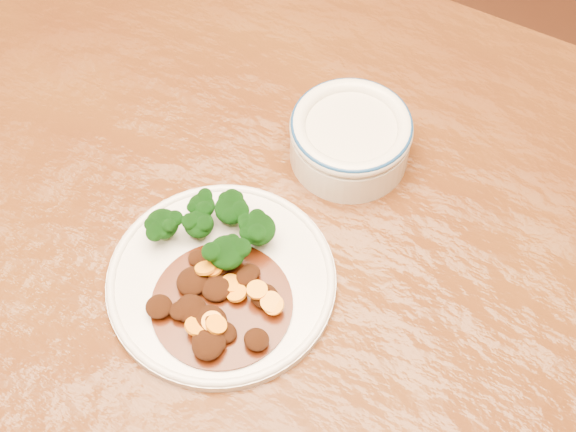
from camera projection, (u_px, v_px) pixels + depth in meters
The scene contains 5 objects.
dining_table at pixel (238, 268), 0.93m from camera, with size 1.56×1.01×0.75m.
dinner_plate at pixel (221, 280), 0.83m from camera, with size 0.24×0.24×0.01m.
broccoli_florets at pixel (217, 227), 0.83m from camera, with size 0.12×0.09×0.04m.
mince_stew at pixel (216, 305), 0.80m from camera, with size 0.14×0.14×0.03m.
dip_bowl at pixel (350, 137), 0.89m from camera, with size 0.14×0.14×0.06m.
Camera 1 is at (0.30, -0.35, 1.49)m, focal length 50.00 mm.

